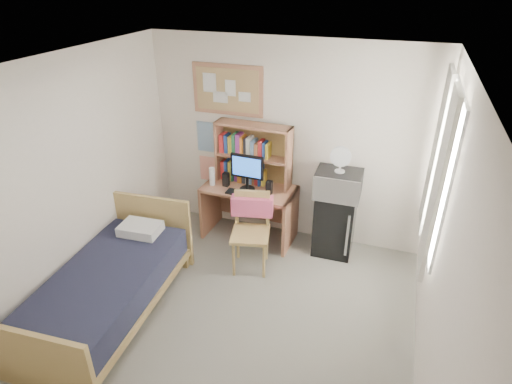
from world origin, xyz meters
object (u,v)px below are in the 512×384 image
(mini_fridge, at_px, (335,223))
(microwave, at_px, (338,184))
(desk, at_px, (249,212))
(desk_chair, at_px, (250,234))
(monitor, at_px, (247,173))
(speaker_left, at_px, (226,179))
(desk_fan, at_px, (341,160))
(speaker_right, at_px, (269,187))
(bed, at_px, (109,292))
(bulletin_board, at_px, (228,90))

(mini_fridge, distance_m, microwave, 0.57)
(desk, bearing_deg, desk_chair, -66.39)
(monitor, bearing_deg, desk_chair, -64.20)
(mini_fridge, height_order, monitor, monitor)
(speaker_left, height_order, desk_fan, desk_fan)
(desk_chair, height_order, speaker_left, desk_chair)
(speaker_right, bearing_deg, microwave, 10.08)
(mini_fridge, bearing_deg, desk_chair, -142.75)
(bed, distance_m, monitor, 2.13)
(speaker_right, height_order, microwave, microwave)
(bed, bearing_deg, bulletin_board, 73.27)
(mini_fridge, bearing_deg, bulletin_board, 169.89)
(desk_fan, bearing_deg, bulletin_board, 169.16)
(bed, bearing_deg, speaker_right, 52.79)
(monitor, bearing_deg, desk, 90.00)
(monitor, height_order, speaker_left, monitor)
(desk, relative_size, speaker_right, 6.81)
(bed, height_order, microwave, microwave)
(desk_chair, distance_m, monitor, 0.80)
(microwave, relative_size, desk_fan, 1.80)
(monitor, height_order, speaker_right, monitor)
(bulletin_board, xyz_separation_m, speaker_left, (0.09, -0.35, -1.08))
(bed, height_order, desk_fan, desk_fan)
(desk_chair, xyz_separation_m, speaker_right, (0.05, 0.57, 0.35))
(speaker_left, height_order, speaker_right, speaker_left)
(desk_chair, bearing_deg, desk_fan, 24.32)
(desk, relative_size, monitor, 2.60)
(desk_chair, xyz_separation_m, monitor, (-0.25, 0.58, 0.49))
(desk, bearing_deg, speaker_right, -11.31)
(desk, relative_size, bed, 0.61)
(bulletin_board, bearing_deg, desk_fan, -9.86)
(mini_fridge, bearing_deg, bed, -137.38)
(speaker_left, bearing_deg, mini_fridge, 6.69)
(desk_fan, bearing_deg, desk, -179.01)
(desk_chair, relative_size, speaker_left, 5.29)
(speaker_right, bearing_deg, desk_fan, 10.08)
(bulletin_board, height_order, speaker_left, bulletin_board)
(mini_fridge, xyz_separation_m, speaker_left, (-1.44, -0.11, 0.43))
(bed, height_order, speaker_left, speaker_left)
(bed, bearing_deg, monitor, 60.13)
(mini_fridge, bearing_deg, desk, -178.00)
(speaker_right, bearing_deg, bulletin_board, 153.67)
(bulletin_board, relative_size, microwave, 1.72)
(speaker_left, height_order, microwave, microwave)
(bulletin_board, height_order, desk, bulletin_board)
(desk, xyz_separation_m, monitor, (-0.00, -0.06, 0.61))
(speaker_right, relative_size, microwave, 0.32)
(bed, height_order, speaker_right, speaker_right)
(bulletin_board, distance_m, desk, 1.62)
(desk_chair, bearing_deg, microwave, 24.32)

